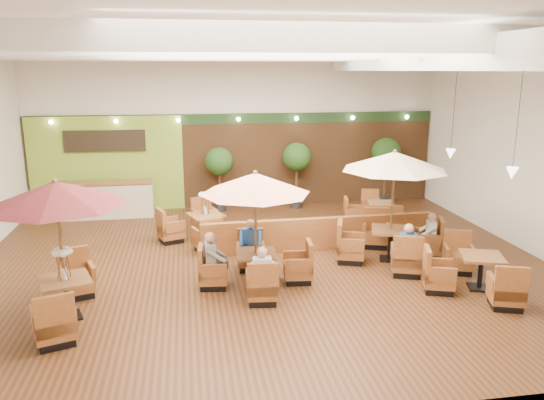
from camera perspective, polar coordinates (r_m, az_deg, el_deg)
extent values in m
plane|color=#381E0F|center=(13.19, -0.94, -6.91)|extent=(14.00, 14.00, 0.00)
cube|color=silver|center=(18.40, -3.72, 7.81)|extent=(14.00, 0.04, 5.50)
cube|color=silver|center=(6.74, 6.41, -2.80)|extent=(14.00, 0.04, 5.50)
cube|color=silver|center=(15.16, 26.32, 5.12)|extent=(0.04, 12.00, 5.50)
cube|color=white|center=(12.37, -1.05, 17.68)|extent=(14.00, 12.00, 0.04)
cube|color=brown|center=(18.49, -3.65, 4.24)|extent=(13.90, 0.10, 3.20)
cube|color=#1E3819|center=(18.30, -3.71, 8.72)|extent=(13.90, 0.12, 0.35)
cube|color=#84AA31|center=(18.53, -17.32, 3.66)|extent=(5.00, 0.08, 3.20)
cube|color=black|center=(18.34, -17.53, 6.08)|extent=(2.60, 0.08, 0.70)
cube|color=white|center=(13.30, 14.57, 14.61)|extent=(0.60, 11.00, 0.60)
cube|color=white|center=(8.41, 3.06, 17.09)|extent=(13.60, 0.12, 0.45)
cube|color=white|center=(11.06, -0.03, 16.32)|extent=(13.60, 0.12, 0.45)
cube|color=white|center=(13.63, -1.86, 15.84)|extent=(13.60, 0.12, 0.45)
cube|color=white|center=(16.31, -3.14, 15.49)|extent=(13.60, 0.12, 0.45)
cylinder|color=black|center=(13.55, 25.09, 9.30)|extent=(0.01, 0.01, 3.20)
cone|color=white|center=(13.73, 24.41, 2.65)|extent=(0.28, 0.28, 0.28)
cylinder|color=black|center=(16.12, 19.09, 10.35)|extent=(0.01, 0.01, 3.20)
cone|color=white|center=(16.28, 18.65, 4.73)|extent=(0.28, 0.28, 0.28)
sphere|color=#FFEAC6|center=(18.47, -22.67, 7.74)|extent=(0.14, 0.14, 0.14)
sphere|color=#FFEAC6|center=(18.12, -16.46, 8.14)|extent=(0.14, 0.14, 0.14)
sphere|color=#FFEAC6|center=(17.98, -10.06, 8.45)|extent=(0.14, 0.14, 0.14)
sphere|color=#FFEAC6|center=(18.07, -3.64, 8.65)|extent=(0.14, 0.14, 0.14)
sphere|color=#FFEAC6|center=(18.37, 2.65, 8.75)|extent=(0.14, 0.14, 0.14)
sphere|color=#FFEAC6|center=(18.89, 8.67, 8.75)|extent=(0.14, 0.14, 0.14)
sphere|color=#FFEAC6|center=(19.59, 14.31, 8.66)|extent=(0.14, 0.14, 0.14)
cube|color=beige|center=(17.98, -17.41, -0.06)|extent=(3.00, 0.70, 1.10)
cube|color=brown|center=(17.86, -17.54, 1.81)|extent=(3.00, 0.75, 0.06)
cube|color=brown|center=(14.15, 5.17, -3.64)|extent=(6.32, 0.35, 0.87)
cube|color=brown|center=(10.94, -21.39, -8.08)|extent=(1.15, 1.15, 0.06)
cylinder|color=black|center=(11.08, -21.22, -9.87)|extent=(0.11, 0.11, 0.70)
cube|color=black|center=(11.23, -21.06, -11.61)|extent=(0.61, 0.61, 0.04)
cube|color=brown|center=(10.21, -22.33, -12.49)|extent=(0.84, 0.84, 0.34)
cube|color=brown|center=(9.87, -23.35, -11.47)|extent=(0.66, 0.32, 0.74)
cube|color=brown|center=(10.11, -24.20, -11.63)|extent=(0.27, 0.58, 0.30)
cube|color=brown|center=(10.15, -20.68, -11.18)|extent=(0.27, 0.58, 0.30)
cube|color=black|center=(10.32, -22.20, -13.71)|extent=(0.74, 0.74, 0.15)
cube|color=brown|center=(12.02, -20.24, -8.29)|extent=(0.84, 0.84, 0.34)
cube|color=brown|center=(12.13, -19.71, -6.43)|extent=(0.66, 0.32, 0.74)
cube|color=brown|center=(11.98, -18.86, -7.15)|extent=(0.27, 0.58, 0.30)
cube|color=brown|center=(11.91, -21.79, -7.53)|extent=(0.27, 0.58, 0.30)
cube|color=black|center=(12.11, -20.14, -9.36)|extent=(0.74, 0.74, 0.15)
cylinder|color=brown|center=(10.75, -21.66, -5.29)|extent=(0.06, 0.06, 2.66)
cone|color=#54181C|center=(10.45, -22.21, 0.68)|extent=(2.55, 2.55, 0.45)
sphere|color=brown|center=(10.41, -22.32, 1.91)|extent=(0.10, 0.10, 0.10)
cylinder|color=silver|center=(10.89, -21.46, -7.39)|extent=(0.10, 0.10, 0.22)
cube|color=brown|center=(11.75, -1.75, -5.82)|extent=(0.92, 0.92, 0.06)
cylinder|color=black|center=(11.87, -1.74, -7.41)|extent=(0.10, 0.10, 0.66)
cube|color=black|center=(12.00, -1.73, -8.96)|extent=(0.49, 0.49, 0.04)
cube|color=brown|center=(11.03, -1.08, -9.51)|extent=(0.67, 0.67, 0.32)
cube|color=brown|center=(10.68, -0.76, -8.57)|extent=(0.63, 0.15, 0.70)
cube|color=brown|center=(10.94, -2.61, -8.59)|extent=(0.13, 0.55, 0.28)
cube|color=brown|center=(10.97, 0.44, -8.51)|extent=(0.13, 0.55, 0.28)
cube|color=black|center=(11.12, -1.07, -10.60)|extent=(0.59, 0.59, 0.14)
cube|color=brown|center=(12.78, -2.30, -6.18)|extent=(0.67, 0.67, 0.32)
cube|color=brown|center=(12.92, -2.56, -4.55)|extent=(0.63, 0.15, 0.70)
cube|color=brown|center=(12.72, -1.00, -5.30)|extent=(0.13, 0.55, 0.28)
cube|color=brown|center=(12.71, -3.62, -5.36)|extent=(0.13, 0.55, 0.28)
cube|color=black|center=(12.86, -2.29, -7.14)|extent=(0.59, 0.59, 0.14)
cube|color=brown|center=(11.82, -6.34, -7.95)|extent=(0.67, 0.67, 0.32)
cube|color=brown|center=(11.75, -5.12, -6.50)|extent=(0.15, 0.63, 0.70)
cube|color=brown|center=(12.02, -6.32, -6.56)|extent=(0.55, 0.13, 0.28)
cube|color=brown|center=(11.48, -6.42, -7.56)|extent=(0.55, 0.13, 0.28)
cube|color=black|center=(11.91, -6.31, -8.98)|extent=(0.59, 0.59, 0.14)
cube|color=brown|center=(12.05, 2.78, -7.45)|extent=(0.67, 0.67, 0.32)
cube|color=brown|center=(11.87, 1.59, -6.22)|extent=(0.15, 0.63, 0.70)
cube|color=brown|center=(11.71, 2.96, -7.05)|extent=(0.55, 0.13, 0.28)
cube|color=brown|center=(12.25, 2.62, -6.09)|extent=(0.55, 0.13, 0.28)
cube|color=black|center=(12.13, 2.76, -8.46)|extent=(0.59, 0.59, 0.14)
cylinder|color=brown|center=(11.58, -1.77, -3.35)|extent=(0.06, 0.06, 2.50)
cone|color=#E4846E|center=(11.32, -1.81, 1.82)|extent=(2.40, 2.40, 0.45)
sphere|color=brown|center=(11.27, -1.82, 2.96)|extent=(0.10, 0.10, 0.10)
cube|color=brown|center=(13.57, 12.66, -3.18)|extent=(1.17, 1.17, 0.06)
cylinder|color=black|center=(13.68, 12.58, -4.70)|extent=(0.11, 0.11, 0.71)
cube|color=black|center=(13.80, 12.50, -6.19)|extent=(0.62, 0.62, 0.04)
cube|color=brown|center=(12.81, 14.25, -6.44)|extent=(0.85, 0.85, 0.35)
cube|color=brown|center=(12.51, 15.21, -5.41)|extent=(0.67, 0.32, 0.76)
cube|color=brown|center=(12.72, 12.90, -5.48)|extent=(0.27, 0.59, 0.30)
cube|color=brown|center=(12.77, 15.72, -5.57)|extent=(0.27, 0.59, 0.30)
cube|color=black|center=(12.90, 14.19, -7.48)|extent=(0.76, 0.76, 0.15)
cube|color=brown|center=(14.61, 11.08, -3.74)|extent=(0.85, 0.85, 0.35)
cube|color=brown|center=(14.73, 10.45, -2.25)|extent=(0.67, 0.32, 0.76)
cube|color=brown|center=(14.56, 12.36, -2.97)|extent=(0.27, 0.59, 0.30)
cube|color=brown|center=(14.54, 9.89, -2.87)|extent=(0.27, 0.59, 0.30)
cube|color=black|center=(14.69, 11.04, -4.66)|extent=(0.76, 0.76, 0.15)
cube|color=brown|center=(13.37, 8.44, -5.30)|extent=(0.85, 0.85, 0.35)
cube|color=brown|center=(13.43, 9.46, -3.79)|extent=(0.32, 0.67, 0.76)
cube|color=brown|center=(13.60, 8.51, -4.01)|extent=(0.59, 0.27, 0.30)
cube|color=brown|center=(13.00, 8.44, -4.84)|extent=(0.59, 0.27, 0.30)
cube|color=black|center=(13.45, 8.41, -6.30)|extent=(0.76, 0.76, 0.15)
cube|color=brown|center=(14.11, 16.46, -4.69)|extent=(0.85, 0.85, 0.35)
cube|color=brown|center=(13.82, 15.71, -3.61)|extent=(0.32, 0.67, 0.76)
cube|color=brown|center=(13.75, 16.67, -4.25)|extent=(0.59, 0.27, 0.30)
cube|color=brown|center=(14.34, 16.38, -3.48)|extent=(0.59, 0.27, 0.30)
cube|color=black|center=(14.19, 16.39, -5.65)|extent=(0.76, 0.76, 0.15)
cylinder|color=brown|center=(13.41, 12.79, -0.84)|extent=(0.06, 0.06, 2.71)
cone|color=#C7AA8B|center=(13.17, 13.06, 4.11)|extent=(2.60, 2.60, 0.45)
sphere|color=brown|center=(13.14, 13.11, 5.10)|extent=(0.10, 0.10, 0.10)
cube|color=brown|center=(14.89, -7.17, -1.62)|extent=(1.10, 1.10, 0.06)
cylinder|color=black|center=(14.99, -7.13, -2.93)|extent=(0.10, 0.10, 0.67)
cube|color=black|center=(15.09, -7.09, -4.22)|extent=(0.58, 0.58, 0.04)
cube|color=brown|center=(14.09, -6.96, -4.33)|extent=(0.81, 0.81, 0.33)
cube|color=brown|center=(13.75, -7.32, -3.45)|extent=(0.63, 0.31, 0.71)
cube|color=brown|center=(13.92, -8.11, -3.70)|extent=(0.26, 0.55, 0.28)
cube|color=brown|center=(14.13, -5.87, -3.37)|extent=(0.26, 0.55, 0.28)
cube|color=black|center=(14.16, -6.93, -5.23)|extent=(0.71, 0.71, 0.14)
cube|color=brown|center=(15.93, -7.26, -2.18)|extent=(0.81, 0.81, 0.33)
cube|color=brown|center=(16.10, -7.02, -0.89)|extent=(0.63, 0.31, 0.71)
cube|color=brown|center=(15.99, -6.30, -1.35)|extent=(0.26, 0.55, 0.28)
cube|color=brown|center=(15.78, -8.28, -1.61)|extent=(0.26, 0.55, 0.28)
cube|color=black|center=(16.00, -7.24, -2.99)|extent=(0.71, 0.71, 0.14)
cube|color=brown|center=(15.01, -10.81, -3.33)|extent=(0.81, 0.81, 0.33)
cube|color=brown|center=(14.83, -9.91, -2.27)|extent=(0.31, 0.63, 0.71)
cube|color=brown|center=(15.22, -11.20, -2.31)|extent=(0.55, 0.26, 0.28)
cube|color=brown|center=(14.68, -10.49, -2.88)|extent=(0.55, 0.26, 0.28)
cube|color=black|center=(15.08, -10.77, -4.18)|extent=(0.71, 0.71, 0.14)
cylinder|color=silver|center=(14.85, -7.19, -1.10)|extent=(0.10, 0.10, 0.22)
cube|color=brown|center=(12.40, 21.66, -5.69)|extent=(1.10, 1.10, 0.06)
cylinder|color=black|center=(12.51, 21.51, -7.24)|extent=(0.10, 0.10, 0.67)
cube|color=black|center=(12.64, 21.37, -8.75)|extent=(0.58, 0.58, 0.04)
cube|color=brown|center=(11.78, 23.87, -9.15)|extent=(0.80, 0.80, 0.33)
cube|color=brown|center=(11.53, 25.05, -8.15)|extent=(0.63, 0.30, 0.71)
cube|color=brown|center=(11.63, 22.55, -8.23)|extent=(0.25, 0.56, 0.29)
cube|color=brown|center=(11.79, 25.37, -8.23)|extent=(0.25, 0.56, 0.29)
cube|color=black|center=(11.87, 23.76, -10.20)|extent=(0.71, 0.71, 0.14)
cube|color=brown|center=(13.32, 19.38, -6.11)|extent=(0.80, 0.80, 0.33)
cube|color=brown|center=(13.40, 18.66, -4.55)|extent=(0.63, 0.30, 0.71)
cube|color=brown|center=(13.32, 20.71, -5.30)|extent=(0.25, 0.56, 0.29)
cube|color=brown|center=(13.21, 18.18, -5.25)|extent=(0.25, 0.56, 0.29)
cube|color=black|center=(13.40, 19.30, -7.05)|extent=(0.71, 0.71, 0.14)
cube|color=brown|center=(12.09, 17.48, -8.00)|extent=(0.80, 0.80, 0.33)
cube|color=brown|center=(12.16, 18.48, -6.40)|extent=(0.30, 0.63, 0.71)
cube|color=brown|center=(12.29, 17.36, -6.61)|extent=(0.56, 0.25, 0.29)
cube|color=brown|center=(11.74, 17.75, -7.61)|extent=(0.56, 0.25, 0.29)
cube|color=black|center=(12.17, 17.40, -9.03)|extent=(0.71, 0.71, 0.14)
cube|color=brown|center=(16.70, 11.61, -0.36)|extent=(0.92, 0.92, 0.05)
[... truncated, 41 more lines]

